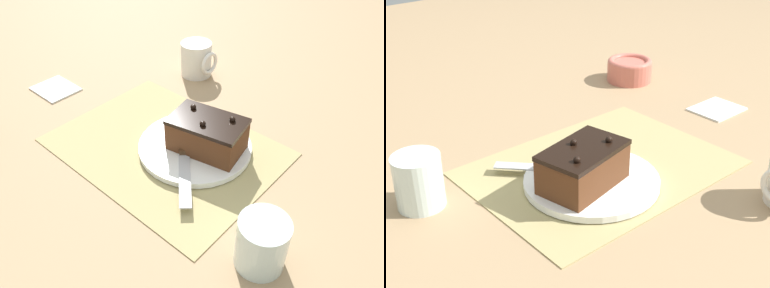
{
  "view_description": "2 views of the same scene",
  "coord_description": "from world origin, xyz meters",
  "views": [
    {
      "loc": [
        0.45,
        -0.42,
        0.51
      ],
      "look_at": [
        0.06,
        0.02,
        0.03
      ],
      "focal_mm": 35.0,
      "sensor_mm": 36.0,
      "label": 1
    },
    {
      "loc": [
        0.58,
        0.62,
        0.49
      ],
      "look_at": [
        0.07,
        0.01,
        0.08
      ],
      "focal_mm": 50.0,
      "sensor_mm": 36.0,
      "label": 2
    }
  ],
  "objects": [
    {
      "name": "ground_plane",
      "position": [
        0.0,
        0.0,
        0.0
      ],
      "size": [
        3.0,
        3.0,
        0.0
      ],
      "primitive_type": "plane",
      "color": "#9E7F5B"
    },
    {
      "name": "chocolate_cake",
      "position": [
        0.08,
        0.04,
        0.05
      ],
      "size": [
        0.16,
        0.12,
        0.08
      ],
      "rotation": [
        0.0,
        0.0,
        0.21
      ],
      "color": "#512D19",
      "rests_on": "cake_plate"
    },
    {
      "name": "cake_plate",
      "position": [
        0.05,
        0.03,
        0.01
      ],
      "size": [
        0.24,
        0.24,
        0.01
      ],
      "color": "white",
      "rests_on": "placemat_woven"
    },
    {
      "name": "serving_knife",
      "position": [
        0.06,
        -0.01,
        0.02
      ],
      "size": [
        0.15,
        0.16,
        0.01
      ],
      "rotation": [
        0.0,
        0.0,
        3.9
      ],
      "color": "#472D19",
      "rests_on": "cake_plate"
    },
    {
      "name": "folded_napkin",
      "position": [
        -0.38,
        -0.02,
        0.0
      ],
      "size": [
        0.11,
        0.09,
        0.01
      ],
      "primitive_type": "cube",
      "color": "white",
      "rests_on": "ground_plane"
    },
    {
      "name": "drinking_glass",
      "position": [
        0.3,
        -0.1,
        0.05
      ],
      "size": [
        0.08,
        0.08,
        0.09
      ],
      "color": "silver",
      "rests_on": "ground_plane"
    },
    {
      "name": "small_bowl",
      "position": [
        -0.36,
        -0.28,
        0.03
      ],
      "size": [
        0.11,
        0.11,
        0.06
      ],
      "color": "#C66656",
      "rests_on": "ground_plane"
    },
    {
      "name": "placemat_woven",
      "position": [
        0.0,
        0.0,
        0.0
      ],
      "size": [
        0.46,
        0.34,
        0.0
      ],
      "primitive_type": "cube",
      "color": "tan",
      "rests_on": "ground_plane"
    }
  ]
}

